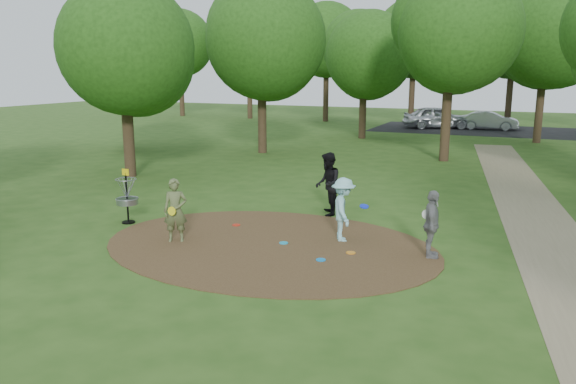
% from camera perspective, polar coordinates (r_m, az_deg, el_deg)
% --- Properties ---
extents(ground, '(100.00, 100.00, 0.00)m').
position_cam_1_polar(ground, '(13.81, -1.99, -5.44)').
color(ground, '#2D5119').
rests_on(ground, ground).
extents(dirt_clearing, '(8.40, 8.40, 0.02)m').
position_cam_1_polar(dirt_clearing, '(13.81, -1.99, -5.41)').
color(dirt_clearing, '#47301C').
rests_on(dirt_clearing, ground).
extents(footpath, '(7.55, 39.89, 0.01)m').
position_cam_1_polar(footpath, '(14.51, 25.78, -5.80)').
color(footpath, '#8C7A5B').
rests_on(footpath, ground).
extents(parking_lot, '(14.00, 8.00, 0.01)m').
position_cam_1_polar(parking_lot, '(42.23, 18.47, 6.02)').
color(parking_lot, black).
rests_on(parking_lot, ground).
extents(player_observer_with_disc, '(0.69, 0.61, 1.60)m').
position_cam_1_polar(player_observer_with_disc, '(14.17, -11.36, -1.86)').
color(player_observer_with_disc, '#5C683C').
rests_on(player_observer_with_disc, ground).
extents(player_throwing_with_disc, '(1.18, 1.20, 1.61)m').
position_cam_1_polar(player_throwing_with_disc, '(14.03, 5.63, -1.79)').
color(player_throwing_with_disc, '#9BE0E7').
rests_on(player_throwing_with_disc, ground).
extents(player_walking_with_disc, '(0.97, 1.09, 1.86)m').
position_cam_1_polar(player_walking_with_disc, '(16.47, 4.05, 0.81)').
color(player_walking_with_disc, black).
rests_on(player_walking_with_disc, ground).
extents(player_waiting_with_disc, '(0.54, 0.98, 1.57)m').
position_cam_1_polar(player_waiting_with_disc, '(13.12, 14.39, -3.21)').
color(player_waiting_with_disc, gray).
rests_on(player_waiting_with_disc, ground).
extents(disc_ground_cyan, '(0.22, 0.22, 0.02)m').
position_cam_1_polar(disc_ground_cyan, '(13.90, -0.45, -5.19)').
color(disc_ground_cyan, '#1AA4D4').
rests_on(disc_ground_cyan, dirt_clearing).
extents(disc_ground_blue, '(0.22, 0.22, 0.02)m').
position_cam_1_polar(disc_ground_blue, '(12.73, 3.35, -6.89)').
color(disc_ground_blue, '#0D86DF').
rests_on(disc_ground_blue, dirt_clearing).
extents(disc_ground_red, '(0.22, 0.22, 0.02)m').
position_cam_1_polar(disc_ground_red, '(15.53, -5.27, -3.35)').
color(disc_ground_red, red).
rests_on(disc_ground_red, dirt_clearing).
extents(car_left, '(5.14, 3.60, 1.62)m').
position_cam_1_polar(car_left, '(42.36, 14.89, 7.35)').
color(car_left, '#B6B8BF').
rests_on(car_left, ground).
extents(car_right, '(3.99, 1.52, 1.30)m').
position_cam_1_polar(car_right, '(42.65, 19.77, 6.85)').
color(car_right, '#A2A6AA').
rests_on(car_right, ground).
extents(disc_ground_orange, '(0.22, 0.22, 0.02)m').
position_cam_1_polar(disc_ground_orange, '(13.27, 6.40, -6.15)').
color(disc_ground_orange, orange).
rests_on(disc_ground_orange, dirt_clearing).
extents(disc_golf_basket, '(0.63, 0.63, 1.54)m').
position_cam_1_polar(disc_golf_basket, '(16.21, -16.07, -0.04)').
color(disc_golf_basket, black).
rests_on(disc_golf_basket, ground).
extents(tree_ring, '(37.25, 45.98, 9.50)m').
position_cam_1_polar(tree_ring, '(20.57, 15.51, 14.90)').
color(tree_ring, '#332316').
rests_on(tree_ring, ground).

